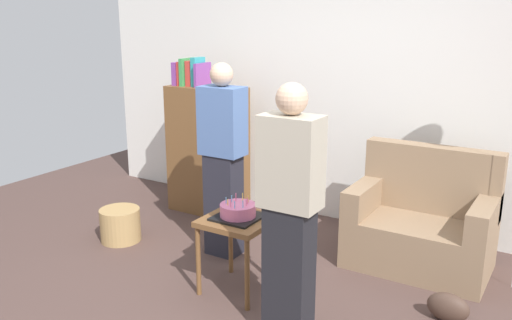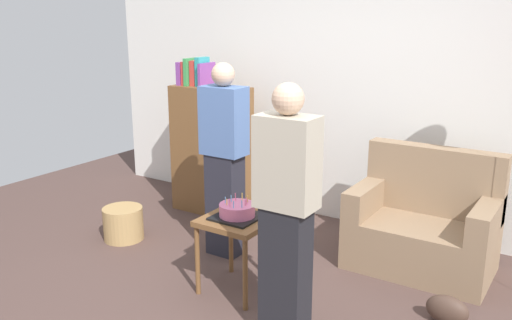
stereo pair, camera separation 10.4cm
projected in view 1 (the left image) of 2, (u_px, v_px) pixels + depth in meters
The scene contains 10 objects.
ground_plane at pixel (242, 312), 3.80m from camera, with size 8.00×8.00×0.00m, color #4C3833.
wall_back at pixel (359, 85), 5.14m from camera, with size 6.00×0.10×2.70m, color silver.
couch at pixel (421, 225), 4.44m from camera, with size 1.10×0.70×0.96m.
bookshelf at pixel (207, 148), 5.56m from camera, with size 0.80×0.36×1.58m.
side_table at pixel (238, 229), 3.98m from camera, with size 0.48×0.48×0.57m.
birthday_cake at pixel (238, 212), 3.94m from camera, with size 0.32×0.32×0.17m.
person_blowing_candles at pixel (223, 160), 4.51m from camera, with size 0.36×0.22×1.63m.
person_holding_cake at pixel (290, 214), 3.30m from camera, with size 0.36×0.22×1.63m.
wicker_basket at pixel (120, 225), 4.95m from camera, with size 0.36×0.36×0.30m, color #A88451.
handbag at pixel (448, 307), 3.67m from camera, with size 0.28×0.14×0.20m, color #473328.
Camera 1 is at (1.86, -2.84, 2.01)m, focal length 38.41 mm.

